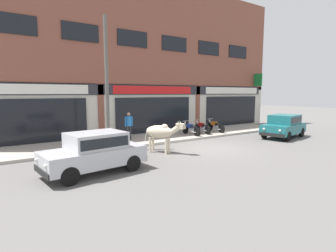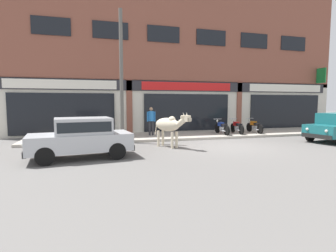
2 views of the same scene
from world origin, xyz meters
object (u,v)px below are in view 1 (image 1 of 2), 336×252
Objects in this scene: cow at (161,132)px; utility_pole at (107,83)px; car_1 at (95,150)px; motorcycle_2 at (215,126)px; pedestrian at (129,123)px; motorcycle_1 at (202,128)px; motorcycle_0 at (191,129)px; car_0 at (284,125)px.

utility_pole reaches higher than cow.
car_1 is 10.89m from motorcycle_2.
cow is 3.40m from pedestrian.
cow is at bearing -88.65° from pedestrian.
utility_pole is at bearing -172.53° from motorcycle_1.
car_1 is 2.34× the size of pedestrian.
motorcycle_0 is at bearing -7.94° from pedestrian.
cow reaches higher than motorcycle_0.
motorcycle_0 is 0.28× the size of utility_pole.
motorcycle_2 is at bearing 6.46° from utility_pole.
motorcycle_0 is at bearing 34.70° from cow.
cow is 3.59m from utility_pole.
motorcycle_1 is 0.28× the size of utility_pole.
motorcycle_0 is 1.00× the size of motorcycle_2.
car_1 is 2.07× the size of motorcycle_1.
utility_pole reaches higher than motorcycle_2.
motorcycle_2 is at bearing 24.84° from cow.
motorcycle_1 is at bearing 25.98° from car_1.
pedestrian reaches higher than motorcycle_1.
cow reaches higher than car_1.
cow is 3.89m from car_1.
pedestrian reaches higher than car_1.
motorcycle_2 is 0.28× the size of utility_pole.
motorcycle_1 is at bearing 135.98° from car_0.
utility_pole is (-5.92, -0.80, 2.80)m from motorcycle_0.
motorcycle_1 is 5.27m from pedestrian.
motorcycle_1 is at bearing 29.71° from cow.
pedestrian reaches higher than cow.
motorcycle_1 is (1.07, 0.12, 0.00)m from motorcycle_0.
car_1 is 8.76m from motorcycle_0.
utility_pole is at bearing 62.02° from car_1.
car_0 is at bearing -44.02° from motorcycle_1.
car_0 is 2.11× the size of motorcycle_1.
utility_pole is (-1.85, 2.01, 2.32)m from cow.
car_1 reaches higher than motorcycle_0.
utility_pole reaches higher than pedestrian.
motorcycle_2 is at bearing 3.23° from motorcycle_0.
pedestrian is at bearing 172.06° from motorcycle_0.
utility_pole is at bearing 165.92° from car_0.
motorcycle_0 is at bearing 7.70° from utility_pole.
motorcycle_0 is 4.23m from pedestrian.
motorcycle_1 is 7.59m from utility_pole.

